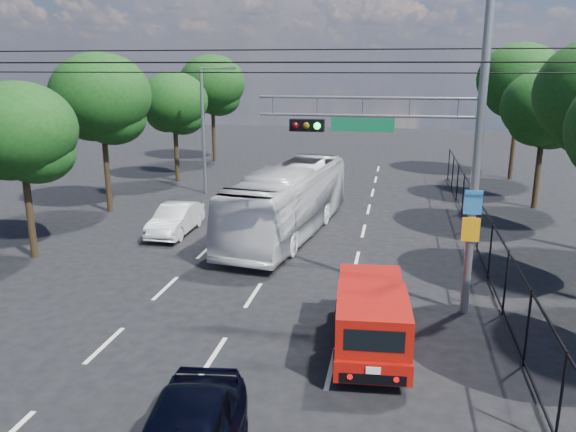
% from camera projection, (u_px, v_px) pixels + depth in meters
% --- Properties ---
extents(lane_markings, '(6.12, 38.00, 0.01)m').
position_uv_depth(lane_markings, '(289.00, 240.00, 23.68)').
color(lane_markings, beige).
rests_on(lane_markings, ground).
extents(signal_mast, '(6.43, 0.39, 9.50)m').
position_uv_depth(signal_mast, '(434.00, 135.00, 15.65)').
color(signal_mast, slate).
rests_on(signal_mast, ground).
extents(streetlight_left, '(2.09, 0.22, 7.08)m').
position_uv_depth(streetlight_left, '(206.00, 125.00, 31.43)').
color(streetlight_left, slate).
rests_on(streetlight_left, ground).
extents(utility_wires, '(22.00, 5.04, 0.74)m').
position_uv_depth(utility_wires, '(256.00, 62.00, 16.92)').
color(utility_wires, black).
rests_on(utility_wires, ground).
extents(fence_right, '(0.06, 34.03, 2.00)m').
position_uv_depth(fence_right, '(486.00, 240.00, 20.27)').
color(fence_right, black).
rests_on(fence_right, ground).
extents(tree_right_d, '(4.32, 4.32, 7.02)m').
position_uv_depth(tree_right_d, '(545.00, 113.00, 27.90)').
color(tree_right_d, black).
rests_on(tree_right_d, ground).
extents(tree_right_e, '(5.28, 5.28, 8.58)m').
position_uv_depth(tree_right_e, '(520.00, 86.00, 35.17)').
color(tree_right_e, black).
rests_on(tree_right_e, ground).
extents(tree_left_b, '(4.08, 4.08, 6.63)m').
position_uv_depth(tree_left_b, '(21.00, 138.00, 20.45)').
color(tree_left_b, black).
rests_on(tree_left_b, ground).
extents(tree_left_c, '(4.80, 4.80, 7.80)m').
position_uv_depth(tree_left_c, '(102.00, 103.00, 26.99)').
color(tree_left_c, black).
rests_on(tree_left_c, ground).
extents(tree_left_d, '(4.20, 4.20, 6.83)m').
position_uv_depth(tree_left_d, '(174.00, 106.00, 34.67)').
color(tree_left_d, black).
rests_on(tree_left_d, ground).
extents(tree_left_e, '(4.92, 4.92, 7.99)m').
position_uv_depth(tree_left_e, '(212.00, 88.00, 42.08)').
color(tree_left_e, black).
rests_on(tree_left_e, ground).
extents(red_pickup, '(2.11, 4.91, 1.78)m').
position_uv_depth(red_pickup, '(371.00, 316.00, 14.29)').
color(red_pickup, black).
rests_on(red_pickup, ground).
extents(white_bus, '(3.88, 10.85, 2.96)m').
position_uv_depth(white_bus, '(288.00, 201.00, 24.14)').
color(white_bus, silver).
rests_on(white_bus, ground).
extents(white_van, '(1.41, 3.93, 1.29)m').
position_uv_depth(white_van, '(176.00, 219.00, 24.50)').
color(white_van, silver).
rests_on(white_van, ground).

